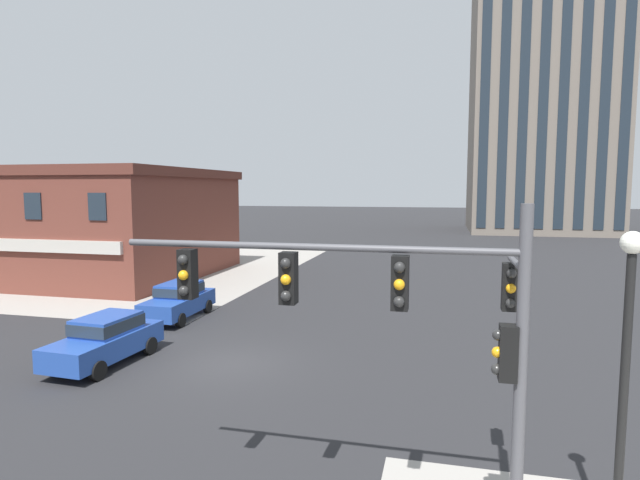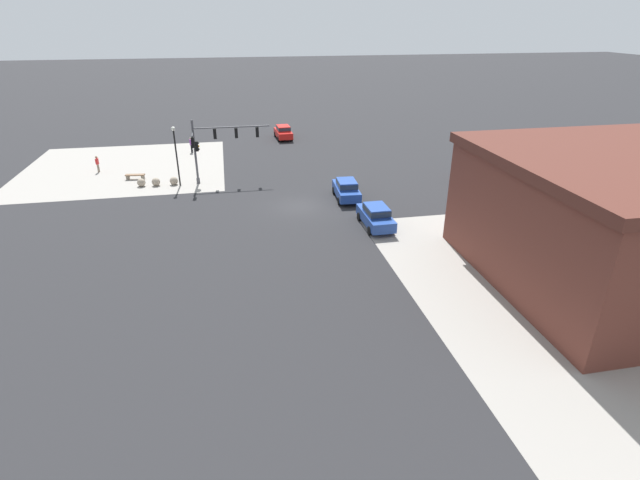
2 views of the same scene
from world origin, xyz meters
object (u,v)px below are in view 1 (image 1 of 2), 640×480
(traffic_signal_main, at_px, (418,327))
(car_cross_eastbound, at_px, (179,299))
(car_main_southbound_far, at_px, (106,338))
(street_lamp_corner_near, at_px, (626,358))

(traffic_signal_main, relative_size, car_cross_eastbound, 1.59)
(car_main_southbound_far, height_order, car_cross_eastbound, same)
(street_lamp_corner_near, bearing_deg, traffic_signal_main, -175.25)
(street_lamp_corner_near, height_order, car_cross_eastbound, street_lamp_corner_near)
(street_lamp_corner_near, xyz_separation_m, car_cross_eastbound, (-14.87, 12.61, -2.48))
(street_lamp_corner_near, bearing_deg, car_cross_eastbound, 139.70)
(car_cross_eastbound, bearing_deg, street_lamp_corner_near, -40.30)
(car_cross_eastbound, bearing_deg, traffic_signal_main, -47.91)
(car_main_southbound_far, bearing_deg, traffic_signal_main, -31.06)
(traffic_signal_main, relative_size, car_main_southbound_far, 1.56)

